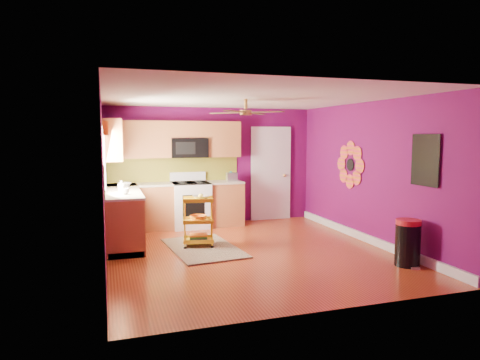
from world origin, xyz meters
name	(u,v)px	position (x,y,z in m)	size (l,w,h in m)	color
ground	(249,252)	(0.00, 0.00, 0.00)	(5.00, 5.00, 0.00)	maroon
room_envelope	(251,153)	(0.03, 0.00, 1.63)	(4.54, 5.04, 2.52)	#620B50
lower_cabinets	(154,212)	(-1.35, 1.82, 0.43)	(2.81, 2.31, 0.94)	brown
electric_range	(191,204)	(-0.55, 2.17, 0.48)	(0.76, 0.66, 1.13)	white
upper_cabinetry	(156,141)	(-1.24, 2.17, 1.80)	(2.80, 2.30, 1.26)	brown
left_window	(105,146)	(-2.22, 1.05, 1.74)	(0.08, 1.35, 1.08)	white
panel_door	(271,175)	(1.35, 2.47, 1.02)	(0.95, 0.11, 2.15)	white
right_wall_art	(381,163)	(2.23, -0.34, 1.44)	(0.04, 2.74, 1.04)	black
ceiling_fan	(246,112)	(0.00, 0.20, 2.29)	(1.01, 1.01, 0.26)	#BF8C3F
shag_rug	(203,248)	(-0.68, 0.43, 0.01)	(1.05, 1.72, 0.02)	black
rolling_cart	(199,220)	(-0.72, 0.57, 0.48)	(0.58, 0.47, 0.93)	yellow
trash_can	(408,243)	(1.97, -1.40, 0.34)	(0.44, 0.44, 0.69)	black
teal_kettle	(231,177)	(0.34, 2.22, 1.02)	(0.18, 0.18, 0.21)	teal
toaster	(232,177)	(0.34, 2.18, 1.03)	(0.22, 0.15, 0.18)	beige
soap_bottle_a	(120,186)	(-1.98, 1.14, 1.03)	(0.08, 0.08, 0.18)	#EA3F72
soap_bottle_b	(122,185)	(-1.95, 1.43, 1.02)	(0.12, 0.12, 0.16)	white
counter_dish	(124,184)	(-1.88, 1.93, 0.97)	(0.27, 0.27, 0.07)	white
counter_cup	(125,191)	(-1.92, 0.71, 0.99)	(0.13, 0.13, 0.10)	white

